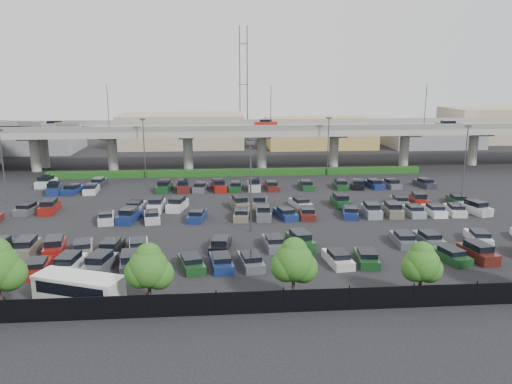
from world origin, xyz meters
TOP-DOWN VIEW (x-y plane):
  - ground at (0.00, 0.00)m, footprint 280.00×280.00m
  - overpass at (-0.22, 32.01)m, footprint 150.00×13.00m
  - hedge at (0.00, 25.00)m, footprint 66.00×1.60m
  - fence at (-0.05, -28.00)m, footprint 70.00×0.10m
  - tree_row at (0.70, -26.53)m, footprint 65.07×3.66m
  - shuttle_bus at (-14.64, -25.05)m, footprint 7.45×4.87m
  - parked_cars at (-0.73, -3.01)m, footprint 63.15×41.66m
  - light_poles at (-4.13, 2.00)m, footprint 66.90×48.38m
  - distant_buildings at (12.38, 61.81)m, footprint 138.00×24.00m
  - comm_tower at (4.00, 74.00)m, footprint 2.40×2.40m

SIDE VIEW (x-z plane):
  - ground at x=0.00m, z-range 0.00..0.00m
  - hedge at x=0.00m, z-range 0.00..1.10m
  - parked_cars at x=-0.73m, z-range -0.21..1.46m
  - fence at x=-0.05m, z-range -0.10..1.90m
  - shuttle_bus at x=-14.64m, z-range 0.10..2.37m
  - tree_row at x=0.70m, z-range 0.55..6.49m
  - distant_buildings at x=12.38m, z-range -0.76..8.24m
  - light_poles at x=-4.13m, z-range 1.09..11.39m
  - overpass at x=-0.22m, z-range -0.93..14.87m
  - comm_tower at x=4.00m, z-range 0.61..30.61m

